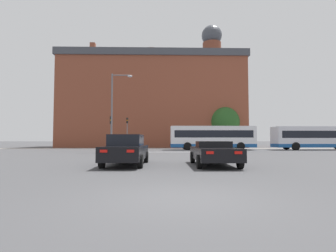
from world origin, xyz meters
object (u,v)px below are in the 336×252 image
(bus_crossing_lead, at_px, (212,137))
(traffic_light_far_left, at_px, (127,128))
(pedestrian_waiting, at_px, (198,141))
(street_lamp_junction, at_px, (115,105))
(traffic_light_near_left, at_px, (111,128))
(bus_crossing_trailing, at_px, (317,137))
(car_roadster_right, at_px, (214,153))
(car_saloon_left, at_px, (126,150))

(bus_crossing_lead, height_order, traffic_light_far_left, traffic_light_far_left)
(traffic_light_far_left, height_order, pedestrian_waiting, traffic_light_far_left)
(street_lamp_junction, bearing_deg, bus_crossing_lead, 29.66)
(traffic_light_near_left, bearing_deg, bus_crossing_trailing, 10.45)
(traffic_light_near_left, height_order, street_lamp_junction, street_lamp_junction)
(traffic_light_near_left, relative_size, traffic_light_far_left, 0.85)
(car_roadster_right, relative_size, traffic_light_near_left, 1.22)
(bus_crossing_lead, relative_size, bus_crossing_trailing, 0.95)
(bus_crossing_trailing, height_order, street_lamp_junction, street_lamp_junction)
(car_saloon_left, height_order, street_lamp_junction, street_lamp_junction)
(car_roadster_right, bearing_deg, bus_crossing_lead, 79.80)
(car_roadster_right, xyz_separation_m, bus_crossing_trailing, (17.39, 19.87, 0.94))
(car_roadster_right, relative_size, traffic_light_far_left, 1.03)
(car_saloon_left, xyz_separation_m, traffic_light_near_left, (-3.67, 14.83, 1.81))
(car_saloon_left, relative_size, bus_crossing_trailing, 0.44)
(traffic_light_near_left, relative_size, pedestrian_waiting, 2.11)
(car_saloon_left, bearing_deg, bus_crossing_lead, 68.91)
(car_roadster_right, bearing_deg, car_saloon_left, 176.57)
(car_roadster_right, xyz_separation_m, traffic_light_near_left, (-8.17, 15.15, 1.95))
(street_lamp_junction, relative_size, pedestrian_waiting, 4.49)
(traffic_light_far_left, bearing_deg, street_lamp_junction, -88.83)
(bus_crossing_trailing, height_order, pedestrian_waiting, bus_crossing_trailing)
(bus_crossing_lead, bearing_deg, traffic_light_near_left, -67.41)
(traffic_light_far_left, relative_size, street_lamp_junction, 0.55)
(pedestrian_waiting, bearing_deg, bus_crossing_trailing, -30.43)
(car_roadster_right, distance_m, street_lamp_junction, 16.19)
(car_saloon_left, distance_m, pedestrian_waiting, 26.12)
(bus_crossing_lead, bearing_deg, pedestrian_waiting, -168.35)
(car_roadster_right, height_order, bus_crossing_trailing, bus_crossing_trailing)
(bus_crossing_trailing, distance_m, street_lamp_junction, 25.86)
(traffic_light_far_left, bearing_deg, car_saloon_left, -82.56)
(bus_crossing_lead, height_order, bus_crossing_trailing, bus_crossing_lead)
(car_roadster_right, xyz_separation_m, bus_crossing_lead, (3.83, 20.14, 0.97))
(bus_crossing_trailing, bearing_deg, traffic_light_near_left, -79.55)
(pedestrian_waiting, bearing_deg, traffic_light_far_left, 172.16)
(traffic_light_far_left, relative_size, pedestrian_waiting, 2.49)
(traffic_light_near_left, relative_size, street_lamp_junction, 0.47)
(bus_crossing_lead, distance_m, traffic_light_near_left, 13.04)
(street_lamp_junction, bearing_deg, traffic_light_near_left, 114.68)
(car_saloon_left, bearing_deg, traffic_light_far_left, 99.15)
(bus_crossing_lead, relative_size, traffic_light_near_left, 2.79)
(traffic_light_near_left, height_order, pedestrian_waiting, traffic_light_near_left)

